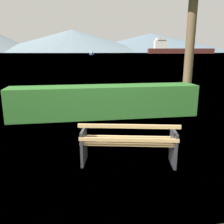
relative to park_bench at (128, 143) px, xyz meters
name	(u,v)px	position (x,y,z in m)	size (l,w,h in m)	color
ground_plane	(128,162)	(0.01, 0.06, -0.43)	(1400.00, 1400.00, 0.00)	#4C6B33
water_surface	(73,53)	(0.01, 308.23, -0.43)	(620.00, 620.00, 0.00)	#7A99A8
park_bench	(128,143)	(0.00, 0.00, 0.00)	(1.85, 0.92, 0.87)	tan
hedge_row	(105,101)	(0.01, 3.46, 0.08)	(6.05, 0.90, 1.02)	#2D6B28
cargo_ship_large	(176,49)	(107.93, 242.21, 4.08)	(70.04, 17.95, 16.13)	#471E19
fishing_boat_near	(92,54)	(11.50, 155.13, 0.34)	(3.32, 4.45, 2.14)	#335693
distant_hills	(59,38)	(-28.76, 560.52, 30.36)	(806.06, 436.32, 82.06)	gray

